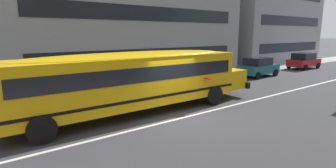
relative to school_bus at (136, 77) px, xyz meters
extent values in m
plane|color=#38383D|center=(1.14, -1.92, -1.68)|extent=(400.00, 400.00, 0.00)
cube|color=gray|center=(1.14, 5.53, -1.68)|extent=(120.00, 3.00, 0.01)
cube|color=silver|center=(1.14, -1.92, -1.68)|extent=(110.00, 0.16, 0.01)
cube|color=yellow|center=(-0.24, 0.00, -0.11)|extent=(10.83, 2.56, 2.16)
cube|color=yellow|center=(5.94, -0.06, -0.65)|extent=(1.59, 2.08, 1.08)
cube|color=black|center=(6.73, -0.07, -1.01)|extent=(0.22, 2.46, 0.35)
cube|color=black|center=(-0.24, 0.00, 0.28)|extent=(10.18, 2.59, 0.63)
cube|color=black|center=(-0.24, 0.00, -0.75)|extent=(10.85, 2.59, 0.12)
ellipsoid|color=yellow|center=(-0.24, 0.00, 0.97)|extent=(10.40, 2.36, 0.35)
cylinder|color=red|center=(3.20, -1.44, -0.22)|extent=(0.44, 0.44, 0.03)
cylinder|color=black|center=(3.87, 1.19, -1.19)|extent=(0.99, 0.28, 0.98)
cylinder|color=black|center=(3.85, -1.27, -1.19)|extent=(0.99, 0.28, 0.98)
cylinder|color=black|center=(-4.34, 1.27, -1.19)|extent=(0.99, 0.28, 0.98)
cylinder|color=black|center=(-4.36, -1.19, -1.19)|extent=(0.99, 0.28, 0.98)
cube|color=maroon|center=(21.86, 2.97, -1.03)|extent=(3.94, 1.78, 0.70)
cube|color=black|center=(21.71, 2.97, -0.36)|extent=(2.23, 1.61, 0.64)
cylinder|color=black|center=(23.18, 3.79, -1.38)|extent=(0.60, 0.19, 0.60)
cylinder|color=black|center=(23.15, 2.09, -1.38)|extent=(0.60, 0.19, 0.60)
cylinder|color=black|center=(20.58, 3.84, -1.38)|extent=(0.60, 0.19, 0.60)
cylinder|color=black|center=(20.55, 2.14, -1.38)|extent=(0.60, 0.19, 0.60)
cube|color=#195B66|center=(13.62, 2.81, -1.03)|extent=(3.93, 1.78, 0.70)
cube|color=black|center=(13.47, 2.80, -0.36)|extent=(2.23, 1.60, 0.64)
cylinder|color=black|center=(14.90, 3.68, -1.38)|extent=(0.60, 0.19, 0.60)
cylinder|color=black|center=(14.93, 1.98, -1.38)|extent=(0.60, 0.19, 0.60)
cylinder|color=black|center=(12.30, 3.63, -1.38)|extent=(0.60, 0.19, 0.60)
cylinder|color=black|center=(12.33, 1.93, -1.38)|extent=(0.60, 0.19, 0.60)
cube|color=black|center=(5.46, 7.01, 0.24)|extent=(17.91, 0.04, 1.10)
cube|color=black|center=(5.46, 7.01, 3.44)|extent=(17.91, 0.04, 1.10)
cube|color=gray|center=(26.53, 12.25, 4.72)|extent=(15.89, 10.45, 12.80)
cube|color=black|center=(26.53, 7.01, 0.24)|extent=(13.34, 0.04, 1.10)
cube|color=black|center=(26.53, 7.01, 3.44)|extent=(13.34, 0.04, 1.10)
camera|label=1|loc=(-6.02, -10.37, 1.97)|focal=28.19mm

